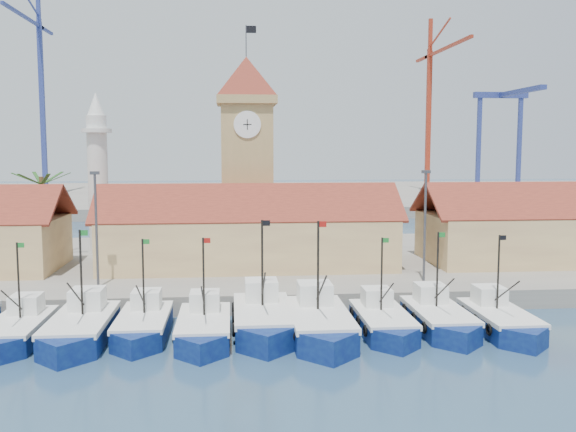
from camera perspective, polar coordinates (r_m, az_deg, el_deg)
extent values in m
plane|color=navy|center=(40.23, -2.63, -11.77)|extent=(400.00, 400.00, 0.00)
cube|color=gray|center=(63.34, -3.57, -4.43)|extent=(140.00, 32.00, 1.50)
cube|color=gray|center=(148.69, -4.45, 1.77)|extent=(240.00, 80.00, 2.00)
cube|color=#0B1455|center=(45.09, -22.83, -9.68)|extent=(3.17, 7.16, 1.63)
cube|color=silver|center=(44.88, -22.87, -8.67)|extent=(3.23, 7.36, 0.32)
cube|color=silver|center=(46.37, -22.23, -7.26)|extent=(1.90, 1.99, 1.27)
cylinder|color=black|center=(44.74, -22.83, -5.39)|extent=(0.13, 0.13, 5.07)
cube|color=#197226|center=(44.28, -22.68, -2.41)|extent=(0.45, 0.02, 0.32)
cube|color=#0B1455|center=(43.84, -17.89, -9.86)|extent=(3.56, 8.06, 1.83)
cube|color=#0B1455|center=(40.09, -19.19, -11.42)|extent=(3.56, 3.56, 1.83)
cube|color=silver|center=(43.60, -17.93, -8.70)|extent=(3.63, 8.28, 0.36)
cube|color=silver|center=(45.32, -17.40, -7.06)|extent=(2.14, 2.24, 1.42)
cylinder|color=black|center=(43.46, -17.91, -4.90)|extent=(0.14, 0.14, 5.70)
cube|color=#197226|center=(42.99, -17.70, -1.44)|extent=(0.51, 0.02, 0.36)
cube|color=#0B1455|center=(43.87, -12.71, -9.77)|extent=(3.19, 7.22, 1.64)
cube|color=#0B1455|center=(40.44, -13.40, -11.17)|extent=(3.19, 3.19, 1.64)
cube|color=silver|center=(43.65, -12.74, -8.73)|extent=(3.25, 7.42, 0.32)
cube|color=silver|center=(45.21, -12.46, -7.26)|extent=(1.91, 2.01, 1.28)
cylinder|color=black|center=(43.51, -12.74, -5.33)|extent=(0.13, 0.13, 5.11)
cube|color=#197226|center=(43.08, -12.52, -2.24)|extent=(0.46, 0.02, 0.32)
cube|color=#0B1455|center=(42.47, -7.47, -10.18)|extent=(3.28, 7.43, 1.69)
cube|color=#0B1455|center=(38.93, -7.70, -11.72)|extent=(3.28, 3.28, 1.69)
cube|color=silver|center=(42.24, -7.49, -9.09)|extent=(3.35, 7.63, 0.33)
cube|color=silver|center=(43.85, -7.40, -7.50)|extent=(1.97, 2.06, 1.31)
cylinder|color=black|center=(42.09, -7.51, -5.47)|extent=(0.13, 0.13, 5.25)
cube|color=#A5140F|center=(41.66, -7.24, -2.18)|extent=(0.47, 0.02, 0.33)
cube|color=#0B1455|center=(43.70, -2.25, -9.57)|extent=(3.76, 8.51, 1.93)
cube|color=#0B1455|center=(39.63, -1.94, -11.24)|extent=(3.76, 3.76, 1.93)
cube|color=silver|center=(43.45, -2.25, -8.34)|extent=(3.83, 8.74, 0.38)
cube|color=silver|center=(45.31, -2.39, -6.62)|extent=(2.26, 2.36, 1.50)
cylinder|color=black|center=(43.32, -2.31, -4.31)|extent=(0.15, 0.15, 6.02)
cube|color=black|center=(42.92, -1.96, -0.64)|extent=(0.54, 0.02, 0.38)
cube|color=#0B1455|center=(42.70, 2.76, -9.95)|extent=(3.79, 8.57, 1.95)
cube|color=#0B1455|center=(38.65, 3.64, -11.70)|extent=(3.79, 3.79, 1.95)
cube|color=silver|center=(42.44, 2.77, -8.68)|extent=(3.86, 8.81, 0.38)
cube|color=silver|center=(44.30, 2.39, -6.89)|extent=(2.27, 2.38, 1.52)
cylinder|color=black|center=(42.30, 2.69, -4.52)|extent=(0.15, 0.15, 6.06)
cube|color=#A5140F|center=(41.90, 3.07, -0.73)|extent=(0.54, 0.02, 0.38)
cube|color=#0B1455|center=(44.01, 8.39, -9.63)|extent=(3.18, 7.20, 1.64)
cube|color=#0B1455|center=(40.66, 9.59, -10.99)|extent=(3.18, 3.18, 1.64)
cube|color=silver|center=(43.79, 8.41, -8.60)|extent=(3.24, 7.40, 0.32)
cube|color=silver|center=(45.32, 7.89, -7.14)|extent=(1.91, 2.00, 1.27)
cylinder|color=black|center=(43.65, 8.32, -5.22)|extent=(0.13, 0.13, 5.09)
cube|color=#197226|center=(43.30, 8.66, -2.15)|extent=(0.45, 0.02, 0.32)
cube|color=#0B1455|center=(45.38, 13.22, -9.22)|extent=(3.32, 7.51, 1.71)
cube|color=#0B1455|center=(41.97, 14.85, -10.53)|extent=(3.32, 3.32, 1.71)
cube|color=silver|center=(45.16, 13.24, -8.18)|extent=(3.39, 7.72, 0.33)
cube|color=silver|center=(46.72, 12.54, -6.72)|extent=(1.99, 2.09, 1.33)
cylinder|color=black|center=(45.03, 13.14, -4.75)|extent=(0.13, 0.13, 5.31)
cube|color=#197226|center=(44.70, 13.50, -1.64)|extent=(0.47, 0.02, 0.33)
cube|color=#0B1455|center=(46.05, 18.27, -9.15)|extent=(3.25, 7.35, 1.67)
cube|color=#0B1455|center=(42.84, 20.24, -10.38)|extent=(3.25, 3.25, 1.67)
cube|color=silver|center=(45.85, 18.30, -8.15)|extent=(3.31, 7.56, 0.32)
cube|color=silver|center=(47.32, 17.45, -6.75)|extent=(1.95, 2.04, 1.30)
cylinder|color=black|center=(45.70, 18.18, -4.85)|extent=(0.13, 0.13, 5.20)
cube|color=black|center=(45.41, 18.56, -1.84)|extent=(0.46, 0.02, 0.32)
cube|color=#E6C17E|center=(58.90, -3.48, -2.27)|extent=(26.00, 10.00, 4.50)
cube|color=maroon|center=(55.98, -3.44, 1.15)|extent=(27.04, 5.13, 3.21)
cube|color=maroon|center=(60.96, -3.57, 1.56)|extent=(27.04, 5.13, 3.21)
cube|color=maroon|center=(69.58, 23.81, 1.62)|extent=(31.20, 5.13, 3.21)
cube|color=tan|center=(64.35, -3.66, 3.14)|extent=(5.00, 5.00, 15.00)
cube|color=tan|center=(64.42, -3.71, 10.18)|extent=(5.80, 5.80, 0.80)
pyramid|color=maroon|center=(64.62, -3.73, 12.21)|extent=(5.80, 5.80, 4.00)
cylinder|color=white|center=(61.75, -3.64, 8.12)|extent=(2.60, 0.15, 2.60)
cube|color=black|center=(61.67, -3.64, 8.12)|extent=(0.08, 0.02, 1.00)
cube|color=black|center=(61.67, -3.64, 8.12)|extent=(0.80, 0.02, 0.08)
cylinder|color=#3F3F44|center=(65.08, -3.75, 15.28)|extent=(0.10, 0.10, 3.00)
cube|color=black|center=(65.28, -3.30, 16.23)|extent=(1.00, 0.03, 0.70)
cylinder|color=silver|center=(67.70, -16.52, 2.63)|extent=(2.00, 2.00, 14.00)
cylinder|color=silver|center=(67.60, -16.66, 7.28)|extent=(3.00, 3.00, 0.40)
cone|color=silver|center=(67.72, -16.73, 9.48)|extent=(1.80, 1.80, 2.40)
cylinder|color=brown|center=(67.18, -20.96, -0.12)|extent=(0.44, 0.44, 8.00)
cube|color=#22501B|center=(66.53, -19.92, 3.15)|extent=(2.80, 0.35, 1.18)
cube|color=#22501B|center=(67.88, -20.23, 3.19)|extent=(1.71, 2.60, 1.18)
cube|color=#22501B|center=(68.26, -21.37, 3.16)|extent=(1.71, 2.60, 1.18)
cube|color=#22501B|center=(67.30, -22.23, 3.09)|extent=(2.80, 0.35, 1.18)
cube|color=#22501B|center=(65.94, -21.96, 3.04)|extent=(1.71, 2.60, 1.18)
cube|color=#22501B|center=(65.54, -20.78, 3.07)|extent=(1.71, 2.60, 1.18)
cylinder|color=#3F3F44|center=(51.71, -16.66, -1.19)|extent=(0.20, 0.20, 9.00)
cube|color=#3F3F44|center=(51.35, -16.81, 3.69)|extent=(0.70, 0.25, 0.25)
cylinder|color=#3F3F44|center=(52.99, 12.07, -0.89)|extent=(0.20, 0.20, 9.00)
cube|color=#3F3F44|center=(52.64, 12.18, 3.87)|extent=(0.70, 0.25, 0.25)
cube|color=navy|center=(152.12, -20.99, 8.90)|extent=(1.00, 1.00, 37.37)
cube|color=navy|center=(144.54, -22.41, 16.08)|extent=(0.60, 25.28, 0.60)
cube|color=navy|center=(158.85, -20.74, 15.20)|extent=(0.60, 10.00, 0.60)
cube|color=navy|center=(154.92, -21.32, 17.12)|extent=(0.80, 0.80, 7.00)
cube|color=#A12D18|center=(150.15, 12.37, 8.14)|extent=(1.00, 1.00, 31.76)
cube|color=#A12D18|center=(140.82, 13.93, 14.32)|extent=(0.60, 28.16, 0.60)
cube|color=#A12D18|center=(156.16, 11.93, 13.55)|extent=(0.60, 10.00, 0.60)
cube|color=#A12D18|center=(152.09, 12.54, 15.45)|extent=(0.80, 0.80, 7.00)
cube|color=navy|center=(159.40, 16.59, 6.15)|extent=(0.90, 0.90, 22.00)
cube|color=navy|center=(163.34, 19.87, 6.03)|extent=(0.90, 0.90, 22.00)
cube|color=navy|center=(161.75, 18.39, 10.16)|extent=(13.00, 1.40, 1.40)
cube|color=navy|center=(152.64, 19.90, 10.37)|extent=(1.40, 22.00, 1.00)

